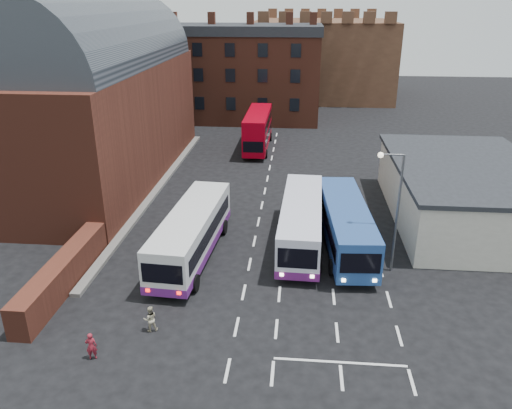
# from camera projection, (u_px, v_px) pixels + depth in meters

# --- Properties ---
(ground) EXTENTS (180.00, 180.00, 0.00)m
(ground) POSITION_uv_depth(u_px,v_px,m) (238.00, 317.00, 25.73)
(ground) COLOR black
(railway_station) EXTENTS (12.00, 28.00, 16.00)m
(railway_station) POSITION_uv_depth(u_px,v_px,m) (91.00, 93.00, 43.44)
(railway_station) COLOR #602B1E
(railway_station) RESTS_ON ground
(forecourt_wall) EXTENTS (1.20, 10.00, 1.80)m
(forecourt_wall) POSITION_uv_depth(u_px,v_px,m) (63.00, 273.00, 28.08)
(forecourt_wall) COLOR #602B1E
(forecourt_wall) RESTS_ON ground
(cream_building) EXTENTS (10.40, 16.40, 4.25)m
(cream_building) POSITION_uv_depth(u_px,v_px,m) (464.00, 191.00, 36.54)
(cream_building) COLOR beige
(cream_building) RESTS_ON ground
(brick_terrace) EXTENTS (22.00, 10.00, 11.00)m
(brick_terrace) POSITION_uv_depth(u_px,v_px,m) (236.00, 78.00, 66.47)
(brick_terrace) COLOR brown
(brick_terrace) RESTS_ON ground
(castle_keep) EXTENTS (22.00, 22.00, 12.00)m
(castle_keep) POSITION_uv_depth(u_px,v_px,m) (322.00, 58.00, 83.69)
(castle_keep) COLOR brown
(castle_keep) RESTS_ON ground
(bus_white_outbound) EXTENTS (3.39, 11.32, 3.05)m
(bus_white_outbound) POSITION_uv_depth(u_px,v_px,m) (192.00, 231.00, 31.17)
(bus_white_outbound) COLOR silver
(bus_white_outbound) RESTS_ON ground
(bus_white_inbound) EXTENTS (3.08, 11.16, 3.02)m
(bus_white_inbound) POSITION_uv_depth(u_px,v_px,m) (301.00, 220.00, 32.72)
(bus_white_inbound) COLOR silver
(bus_white_inbound) RESTS_ON ground
(bus_blue) EXTENTS (3.34, 11.18, 3.01)m
(bus_blue) POSITION_uv_depth(u_px,v_px,m) (346.00, 223.00, 32.25)
(bus_blue) COLOR navy
(bus_blue) RESTS_ON ground
(bus_red_double) EXTENTS (2.59, 10.14, 4.05)m
(bus_red_double) POSITION_uv_depth(u_px,v_px,m) (258.00, 130.00, 53.77)
(bus_red_double) COLOR #9E0012
(bus_red_double) RESTS_ON ground
(street_lamp) EXTENTS (1.51, 0.33, 7.39)m
(street_lamp) POSITION_uv_depth(u_px,v_px,m) (394.00, 202.00, 28.52)
(street_lamp) COLOR #55575A
(street_lamp) RESTS_ON ground
(pedestrian_red) EXTENTS (0.56, 0.43, 1.38)m
(pedestrian_red) POSITION_uv_depth(u_px,v_px,m) (91.00, 346.00, 22.54)
(pedestrian_red) COLOR maroon
(pedestrian_red) RESTS_ON ground
(pedestrian_beige) EXTENTS (0.81, 0.73, 1.37)m
(pedestrian_beige) POSITION_uv_depth(u_px,v_px,m) (150.00, 319.00, 24.46)
(pedestrian_beige) COLOR #B3AA8A
(pedestrian_beige) RESTS_ON ground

